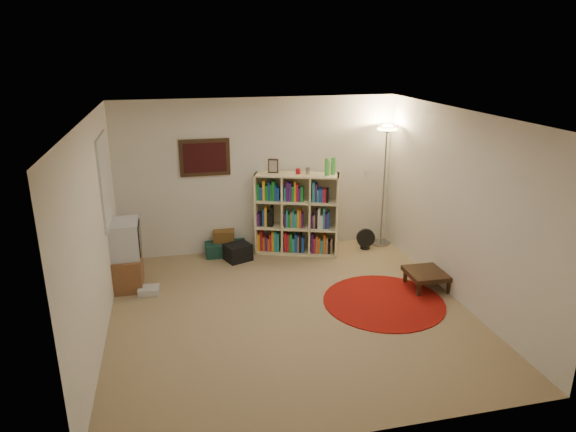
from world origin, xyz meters
name	(u,v)px	position (x,y,z in m)	size (l,w,h in m)	color
room	(286,218)	(-0.05, 0.05, 1.26)	(4.54, 4.54, 2.54)	#9A805A
bookshelf	(296,215)	(0.54, 1.96, 0.64)	(1.38, 0.81, 1.59)	#FFE9AA
floor_lamp	(386,146)	(2.06, 1.99, 1.70)	(0.39, 0.39, 2.05)	#949497
floor_fan	(366,239)	(1.72, 1.82, 0.18)	(0.31, 0.20, 0.35)	black
tv_stand	(124,255)	(-2.10, 1.28, 0.47)	(0.48, 0.66, 0.97)	brown
dvd_box	(149,290)	(-1.79, 0.96, 0.05)	(0.29, 0.25, 0.09)	silver
suitcase	(226,248)	(-0.59, 2.15, 0.11)	(0.65, 0.42, 0.21)	#13362E
wicker_basket	(224,236)	(-0.61, 2.17, 0.30)	(0.37, 0.29, 0.19)	brown
duffel_bag	(238,252)	(-0.43, 1.83, 0.13)	(0.47, 0.44, 0.27)	black
red_rug	(384,302)	(1.27, -0.01, 0.01)	(1.61, 1.61, 0.01)	maroon
side_table	(427,274)	(2.02, 0.25, 0.21)	(0.57, 0.57, 0.26)	black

